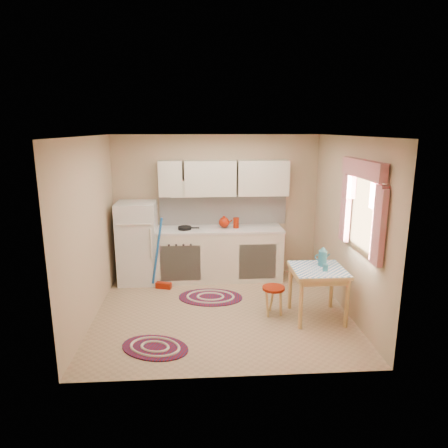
{
  "coord_description": "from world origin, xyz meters",
  "views": [
    {
      "loc": [
        -0.31,
        -5.37,
        2.6
      ],
      "look_at": [
        0.05,
        0.25,
        1.25
      ],
      "focal_mm": 32.0,
      "sensor_mm": 36.0,
      "label": 1
    }
  ],
  "objects_px": {
    "table": "(317,293)",
    "stool": "(273,301)",
    "fridge": "(138,243)",
    "base_cabinets": "(217,255)"
  },
  "relations": [
    {
      "from": "stool",
      "to": "fridge",
      "type": "bearing_deg",
      "value": 145.84
    },
    {
      "from": "fridge",
      "to": "stool",
      "type": "distance_m",
      "value": 2.57
    },
    {
      "from": "table",
      "to": "stool",
      "type": "relative_size",
      "value": 1.71
    },
    {
      "from": "base_cabinets",
      "to": "table",
      "type": "distance_m",
      "value": 2.07
    },
    {
      "from": "table",
      "to": "stool",
      "type": "distance_m",
      "value": 0.62
    },
    {
      "from": "base_cabinets",
      "to": "stool",
      "type": "bearing_deg",
      "value": -63.53
    },
    {
      "from": "fridge",
      "to": "stool",
      "type": "relative_size",
      "value": 3.33
    },
    {
      "from": "fridge",
      "to": "table",
      "type": "height_order",
      "value": "fridge"
    },
    {
      "from": "table",
      "to": "stool",
      "type": "height_order",
      "value": "table"
    },
    {
      "from": "table",
      "to": "base_cabinets",
      "type": "bearing_deg",
      "value": 129.77
    }
  ]
}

